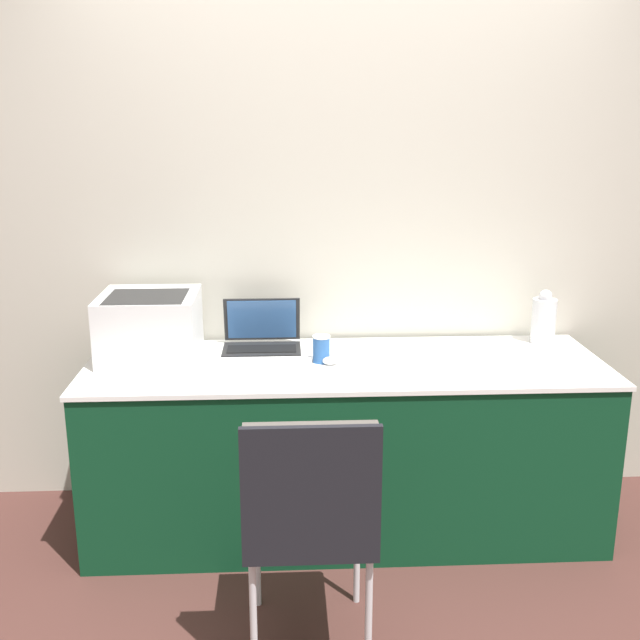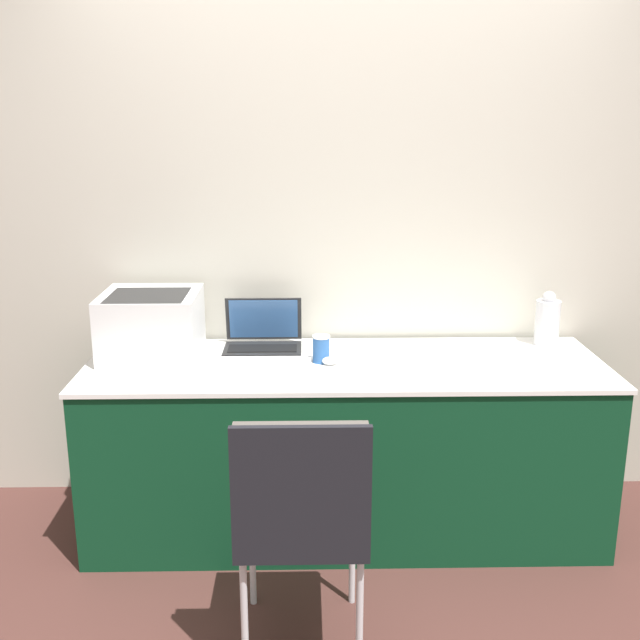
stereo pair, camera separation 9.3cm
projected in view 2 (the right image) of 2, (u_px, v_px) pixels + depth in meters
The scene contains 10 objects.
ground_plane at pixel (348, 569), 3.07m from camera, with size 14.00×14.00×0.00m, color #472823.
wall_back at pixel (342, 227), 3.47m from camera, with size 8.00×0.05×2.60m.
table at pixel (345, 446), 3.31m from camera, with size 2.22×0.72×0.78m.
printer at pixel (151, 322), 3.26m from camera, with size 0.41×0.40×0.28m.
laptop_left at pixel (263, 338), 3.38m from camera, with size 0.35×0.25×0.22m.
external_keyboard at pixel (260, 365), 3.15m from camera, with size 0.43×0.17×0.02m.
coffee_cup at pixel (321, 349), 3.20m from camera, with size 0.08×0.08×0.12m.
mouse at pixel (330, 361), 3.17m from camera, with size 0.07×0.04×0.04m.
metal_pitcher at pixel (547, 321), 3.43m from camera, with size 0.11×0.11×0.25m.
chair at pixel (301, 508), 2.42m from camera, with size 0.43×0.44×0.91m.
Camera 2 is at (-0.17, -2.69, 1.80)m, focal length 42.00 mm.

